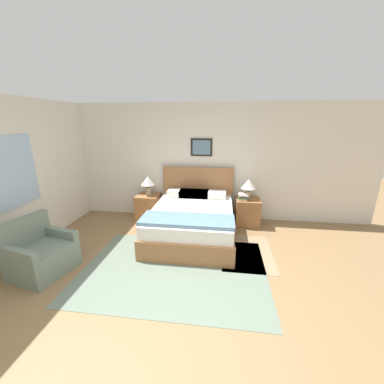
{
  "coord_description": "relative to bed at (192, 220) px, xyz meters",
  "views": [
    {
      "loc": [
        0.62,
        -2.17,
        2.19
      ],
      "look_at": [
        0.1,
        1.7,
        1.02
      ],
      "focal_mm": 22.0,
      "sensor_mm": 36.0,
      "label": 1
    }
  ],
  "objects": [
    {
      "name": "ground_plane",
      "position": [
        -0.06,
        -2.07,
        -0.33
      ],
      "size": [
        16.0,
        16.0,
        0.0
      ],
      "primitive_type": "plane",
      "color": "olive"
    },
    {
      "name": "wall_back",
      "position": [
        -0.06,
        1.05,
        0.97
      ],
      "size": [
        7.84,
        0.09,
        2.6
      ],
      "color": "silver",
      "rests_on": "ground_plane"
    },
    {
      "name": "wall_left",
      "position": [
        -2.81,
        -0.54,
        0.97
      ],
      "size": [
        0.08,
        5.49,
        2.6
      ],
      "color": "silver",
      "rests_on": "ground_plane"
    },
    {
      "name": "area_rug_main",
      "position": [
        -0.13,
        -1.17,
        -0.33
      ],
      "size": [
        2.8,
        1.99,
        0.01
      ],
      "color": "slate",
      "rests_on": "ground_plane"
    },
    {
      "name": "area_rug_bedside",
      "position": [
        1.03,
        -0.51,
        -0.33
      ],
      "size": [
        0.86,
        1.25,
        0.01
      ],
      "color": "#897556",
      "rests_on": "ground_plane"
    },
    {
      "name": "bed",
      "position": [
        0.0,
        0.0,
        0.0
      ],
      "size": [
        1.59,
        2.01,
        1.21
      ],
      "color": "#936038",
      "rests_on": "ground_plane"
    },
    {
      "name": "armchair",
      "position": [
        -2.1,
        -1.47,
        -0.04
      ],
      "size": [
        0.84,
        0.9,
        0.84
      ],
      "rotation": [
        0.0,
        0.0,
        -1.78
      ],
      "color": "slate",
      "rests_on": "ground_plane"
    },
    {
      "name": "nightstand_near_window",
      "position": [
        -1.13,
        0.72,
        -0.04
      ],
      "size": [
        0.51,
        0.53,
        0.58
      ],
      "color": "#936038",
      "rests_on": "ground_plane"
    },
    {
      "name": "nightstand_by_door",
      "position": [
        1.13,
        0.72,
        -0.04
      ],
      "size": [
        0.51,
        0.53,
        0.58
      ],
      "color": "#936038",
      "rests_on": "ground_plane"
    },
    {
      "name": "table_lamp_near_window",
      "position": [
        -1.11,
        0.73,
        0.56
      ],
      "size": [
        0.31,
        0.31,
        0.44
      ],
      "color": "gray",
      "rests_on": "nightstand_near_window"
    },
    {
      "name": "table_lamp_by_door",
      "position": [
        1.11,
        0.73,
        0.56
      ],
      "size": [
        0.31,
        0.31,
        0.44
      ],
      "color": "gray",
      "rests_on": "nightstand_by_door"
    },
    {
      "name": "book_thick_bottom",
      "position": [
        1.01,
        0.67,
        0.27
      ],
      "size": [
        0.22,
        0.26,
        0.04
      ],
      "rotation": [
        0.0,
        0.0,
        -0.16
      ],
      "color": "beige",
      "rests_on": "nightstand_by_door"
    },
    {
      "name": "book_hardcover_middle",
      "position": [
        1.01,
        0.67,
        0.3
      ],
      "size": [
        0.23,
        0.27,
        0.03
      ],
      "rotation": [
        0.0,
        0.0,
        -0.12
      ],
      "color": "#4C7551",
      "rests_on": "book_thick_bottom"
    },
    {
      "name": "book_novel_upper",
      "position": [
        1.01,
        0.67,
        0.33
      ],
      "size": [
        0.18,
        0.26,
        0.03
      ],
      "rotation": [
        0.0,
        0.0,
        0.16
      ],
      "color": "#232328",
      "rests_on": "book_hardcover_middle"
    },
    {
      "name": "book_slim_near_top",
      "position": [
        1.01,
        0.67,
        0.36
      ],
      "size": [
        0.23,
        0.26,
        0.04
      ],
      "rotation": [
        0.0,
        0.0,
        -0.1
      ],
      "color": "silver",
      "rests_on": "book_novel_upper"
    }
  ]
}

